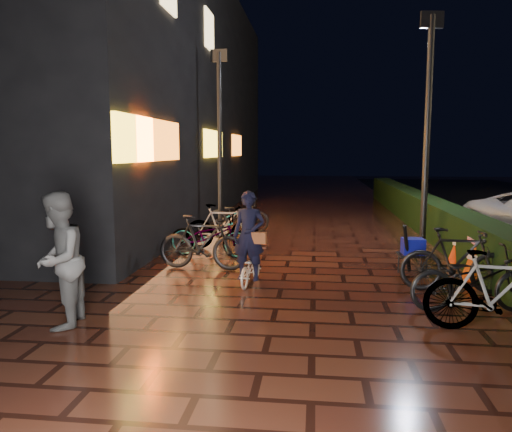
# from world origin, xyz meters

# --- Properties ---
(ground) EXTENTS (80.00, 80.00, 0.00)m
(ground) POSITION_xyz_m (0.00, 0.00, 0.00)
(ground) COLOR #381911
(ground) RESTS_ON ground
(hedge) EXTENTS (0.70, 20.00, 1.00)m
(hedge) POSITION_xyz_m (3.30, 8.00, 0.50)
(hedge) COLOR black
(hedge) RESTS_ON ground
(bystander_person) EXTENTS (0.82, 0.98, 1.84)m
(bystander_person) POSITION_xyz_m (-3.39, -1.66, 0.92)
(bystander_person) COLOR #595A5C
(bystander_person) RESTS_ON ground
(storefront_block) EXTENTS (12.09, 22.00, 9.00)m
(storefront_block) POSITION_xyz_m (-9.50, 11.50, 4.50)
(storefront_block) COLOR black
(storefront_block) RESTS_ON ground
(lamp_post_hedge) EXTENTS (0.52, 0.17, 5.43)m
(lamp_post_hedge) POSITION_xyz_m (2.52, 4.06, 2.99)
(lamp_post_hedge) COLOR black
(lamp_post_hedge) RESTS_ON ground
(lamp_post_sf) EXTENTS (0.50, 0.15, 5.27)m
(lamp_post_sf) POSITION_xyz_m (-2.81, 6.78, 2.90)
(lamp_post_sf) COLOR black
(lamp_post_sf) RESTS_ON ground
(cyclist) EXTENTS (0.63, 1.22, 1.68)m
(cyclist) POSITION_xyz_m (-1.13, 0.76, 0.62)
(cyclist) COLOR silver
(cyclist) RESTS_ON ground
(traffic_barrier) EXTENTS (0.57, 1.84, 0.74)m
(traffic_barrier) POSITION_xyz_m (3.00, 2.28, 0.37)
(traffic_barrier) COLOR #FF560D
(traffic_barrier) RESTS_ON ground
(cart_assembly) EXTENTS (0.57, 0.59, 1.03)m
(cart_assembly) POSITION_xyz_m (1.87, 1.80, 0.53)
(cart_assembly) COLOR black
(cart_assembly) RESTS_ON ground
(parked_bikes_storefront) EXTENTS (2.01, 5.48, 1.10)m
(parked_bikes_storefront) POSITION_xyz_m (-2.25, 3.88, 0.52)
(parked_bikes_storefront) COLOR black
(parked_bikes_storefront) RESTS_ON ground
(parked_bikes_hedge) EXTENTS (1.94, 2.65, 1.10)m
(parked_bikes_hedge) POSITION_xyz_m (2.37, -0.30, 0.53)
(parked_bikes_hedge) COLOR black
(parked_bikes_hedge) RESTS_ON ground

